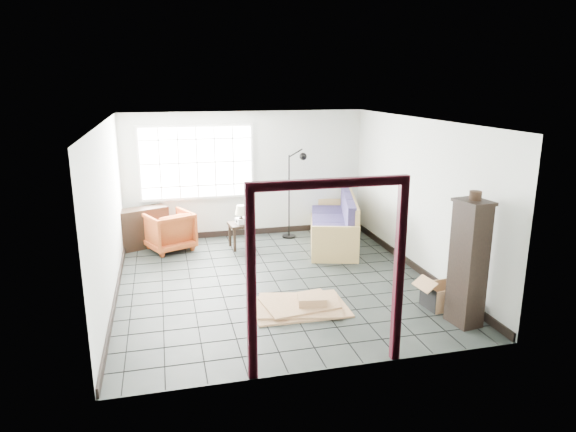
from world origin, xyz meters
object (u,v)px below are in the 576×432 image
object	(u,v)px
side_table	(241,228)
tall_shelf	(468,262)
futon_sofa	(336,227)
armchair	(169,229)

from	to	relation	value
side_table	tall_shelf	distance (m)	4.66
futon_sofa	side_table	bearing A→B (deg)	-171.12
armchair	side_table	world-z (taller)	armchair
side_table	tall_shelf	xyz separation A→B (m)	(2.41, -3.96, 0.46)
side_table	futon_sofa	bearing A→B (deg)	-7.34
armchair	side_table	size ratio (longest dim) A/B	1.65
armchair	tall_shelf	world-z (taller)	tall_shelf
side_table	tall_shelf	size ratio (longest dim) A/B	0.30
futon_sofa	tall_shelf	distance (m)	3.79
armchair	tall_shelf	bearing A→B (deg)	108.03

